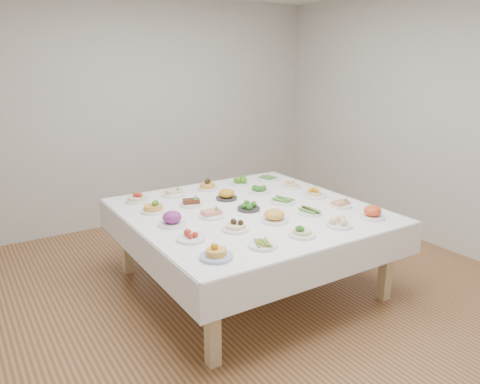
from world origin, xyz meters
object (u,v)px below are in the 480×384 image
display_table (249,217)px  dish_12 (249,206)px  dish_0 (216,251)px  dish_24 (268,178)px

display_table → dish_12: bearing=-131.7°
display_table → dish_0: 1.10m
dish_0 → dish_12: dish_0 is taller
dish_24 → dish_12: bearing=-134.8°
dish_0 → display_table: bearing=44.7°
dish_0 → dish_12: size_ratio=1.13×
dish_0 → dish_24: size_ratio=0.99×
dish_0 → dish_24: dish_0 is taller
dish_0 → dish_24: (1.54, 1.53, -0.03)m
dish_12 → dish_24: size_ratio=0.88×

